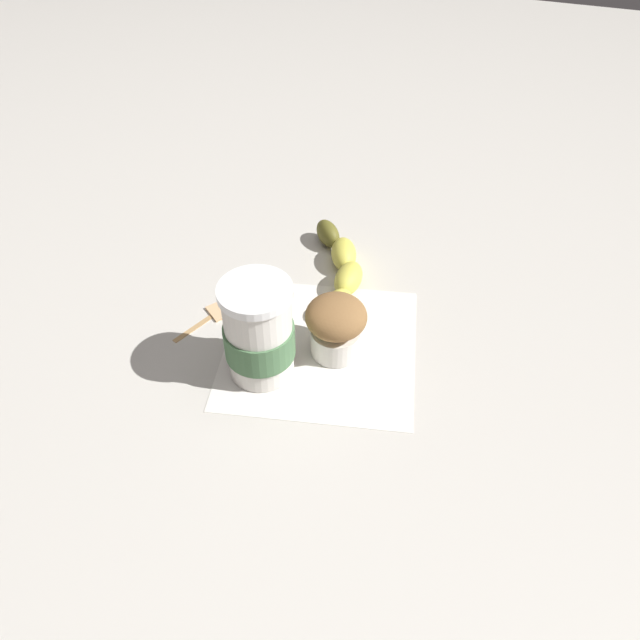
# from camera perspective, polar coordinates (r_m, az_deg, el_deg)

# --- Properties ---
(ground_plane) EXTENTS (3.00, 3.00, 0.00)m
(ground_plane) POSITION_cam_1_polar(r_m,az_deg,el_deg) (0.78, 0.00, -2.53)
(ground_plane) COLOR beige
(paper_napkin) EXTENTS (0.28, 0.28, 0.00)m
(paper_napkin) POSITION_cam_1_polar(r_m,az_deg,el_deg) (0.78, 0.00, -2.49)
(paper_napkin) COLOR white
(paper_napkin) RESTS_ON ground_plane
(coffee_cup) EXTENTS (0.08, 0.08, 0.13)m
(coffee_cup) POSITION_cam_1_polar(r_m,az_deg,el_deg) (0.71, -5.62, -1.18)
(coffee_cup) COLOR silver
(coffee_cup) RESTS_ON paper_napkin
(muffin) EXTENTS (0.07, 0.07, 0.08)m
(muffin) POSITION_cam_1_polar(r_m,az_deg,el_deg) (0.74, 1.55, -0.26)
(muffin) COLOR white
(muffin) RESTS_ON paper_napkin
(banana) EXTENTS (0.20, 0.11, 0.04)m
(banana) POSITION_cam_1_polar(r_m,az_deg,el_deg) (0.87, 1.79, 4.97)
(banana) COLOR #D6CC4C
(banana) RESTS_ON paper_napkin
(sugar_packet) EXTENTS (0.06, 0.06, 0.01)m
(sugar_packet) POSITION_cam_1_polar(r_m,az_deg,el_deg) (0.84, -8.47, 1.22)
(sugar_packet) COLOR #E0B27F
(sugar_packet) RESTS_ON ground_plane
(wooden_stirrer) EXTENTS (0.10, 0.05, 0.00)m
(wooden_stirrer) POSITION_cam_1_polar(r_m,az_deg,el_deg) (0.82, -10.38, -0.07)
(wooden_stirrer) COLOR tan
(wooden_stirrer) RESTS_ON ground_plane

